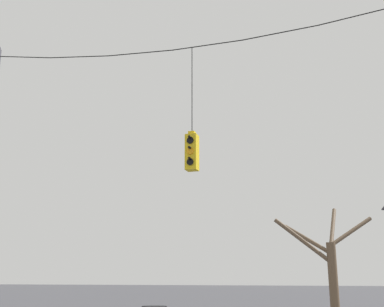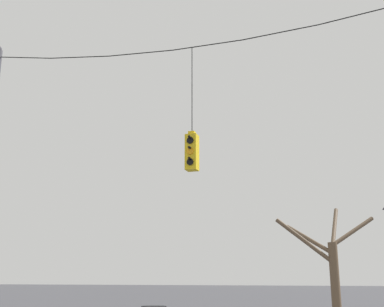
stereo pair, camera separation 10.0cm
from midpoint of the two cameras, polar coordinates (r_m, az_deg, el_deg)
name	(u,v)px [view 1 (the left image)]	position (r m, az deg, el deg)	size (l,w,h in m)	color
span_wire	(207,38)	(15.17, 1.58, 13.55)	(15.52, 0.03, 0.77)	black
traffic_light_near_right_pole	(192,151)	(13.97, -0.21, 0.28)	(0.34, 0.46, 3.88)	yellow
bare_tree	(329,260)	(22.58, 15.75, -12.07)	(4.32, 2.51, 4.90)	brown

